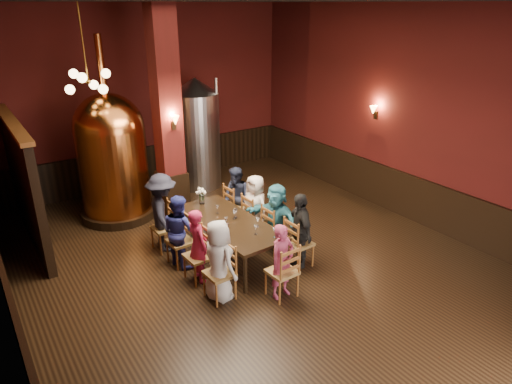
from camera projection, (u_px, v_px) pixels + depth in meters
room at (252, 146)px, 7.66m from camera, size 10.00×10.02×4.50m
wainscot_right at (397, 192)px, 10.38m from camera, size 0.08×9.90×1.00m
wainscot_back at (149, 164)px, 12.13m from camera, size 7.90×0.08×1.00m
wainscot_left at (13, 314)px, 6.29m from camera, size 0.08×9.90×1.00m
column at (167, 116)px, 9.65m from camera, size 0.58×0.58×4.50m
partition at (24, 185)px, 8.86m from camera, size 0.22×3.50×2.40m
pendant_cluster at (88, 81)px, 8.62m from camera, size 0.90×0.90×1.70m
sconce_wall at (376, 112)px, 10.31m from camera, size 0.20×0.20×0.36m
sconce_column at (173, 122)px, 9.44m from camera, size 0.20×0.20×0.36m
dining_table at (229, 224)px, 8.43m from camera, size 1.10×2.44×0.75m
chair_0 at (219, 273)px, 7.31m from camera, size 0.48×0.48×0.92m
person_0 at (219, 261)px, 7.22m from camera, size 0.53×0.73×1.38m
chair_1 at (198, 256)px, 7.81m from camera, size 0.48×0.48×0.92m
person_1 at (198, 246)px, 7.73m from camera, size 0.32×0.49×1.33m
chair_2 at (180, 241)px, 8.30m from camera, size 0.48×0.48×0.92m
person_2 at (180, 230)px, 8.22m from camera, size 0.45×0.71×1.36m
chair_3 at (164, 228)px, 8.80m from camera, size 0.48×0.48×0.92m
person_3 at (163, 213)px, 8.68m from camera, size 0.81×1.12×1.55m
chair_4 at (299, 243)px, 8.25m from camera, size 0.48×0.48×0.92m
person_4 at (299, 230)px, 8.15m from camera, size 0.55×0.90×1.42m
chair_5 at (276, 229)px, 8.74m from camera, size 0.48×0.48×0.92m
person_5 at (276, 218)px, 8.66m from camera, size 0.75×1.34×1.38m
chair_6 at (255, 217)px, 9.23m from camera, size 0.48×0.48×0.92m
person_6 at (255, 207)px, 9.15m from camera, size 0.52×0.72×1.35m
chair_7 at (237, 206)px, 9.73m from camera, size 0.48×0.48×0.92m
person_7 at (237, 198)px, 9.65m from camera, size 0.40×0.68×1.32m
chair_8 at (282, 271)px, 7.37m from camera, size 0.48×0.48×0.92m
person_8 at (282, 262)px, 7.30m from camera, size 0.51×0.37×1.28m
copper_kettle at (112, 155)px, 9.85m from camera, size 1.66×1.66×3.92m
steel_vessel at (197, 134)px, 11.58m from camera, size 1.17×1.17×2.81m
rose_vase at (201, 193)px, 9.05m from camera, size 0.20×0.20×0.34m
wine_glass_0 at (275, 233)px, 7.79m from camera, size 0.07×0.07×0.17m
wine_glass_1 at (226, 222)px, 8.19m from camera, size 0.07×0.07×0.17m
wine_glass_2 at (217, 209)px, 8.68m from camera, size 0.07×0.07×0.17m
wine_glass_3 at (258, 223)px, 8.16m from camera, size 0.07×0.07×0.17m
wine_glass_4 at (235, 213)px, 8.53m from camera, size 0.07×0.07×0.17m
wine_glass_5 at (256, 230)px, 7.89m from camera, size 0.07×0.07×0.17m
wine_glass_6 at (234, 215)px, 8.47m from camera, size 0.07×0.07×0.17m
wine_glass_7 at (236, 214)px, 8.50m from camera, size 0.07×0.07×0.17m
wine_glass_8 at (227, 228)px, 7.96m from camera, size 0.07×0.07×0.17m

